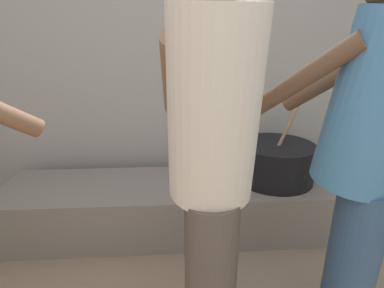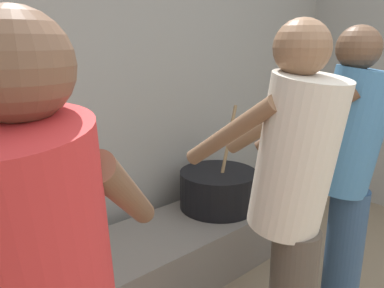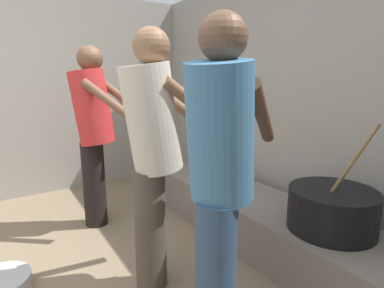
{
  "view_description": "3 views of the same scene",
  "coord_description": "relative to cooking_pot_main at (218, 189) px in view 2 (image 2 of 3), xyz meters",
  "views": [
    {
      "loc": [
        -0.22,
        0.06,
        1.29
      ],
      "look_at": [
        -0.14,
        1.35,
        0.86
      ],
      "focal_mm": 27.2,
      "sensor_mm": 36.0,
      "label": 1
    },
    {
      "loc": [
        -1.36,
        0.2,
        1.54
      ],
      "look_at": [
        -0.08,
        1.61,
        1.02
      ],
      "focal_mm": 35.51,
      "sensor_mm": 36.0,
      "label": 2
    },
    {
      "loc": [
        1.58,
        0.2,
        1.34
      ],
      "look_at": [
        -0.33,
        1.42,
        0.85
      ],
      "focal_mm": 28.97,
      "sensor_mm": 36.0,
      "label": 3
    }
  ],
  "objects": [
    {
      "name": "cook_in_blue_shirt",
      "position": [
        -0.0,
        -0.92,
        0.42
      ],
      "size": [
        0.64,
        0.73,
        1.61
      ],
      "color": "navy",
      "rests_on": "ground_plane"
    },
    {
      "name": "hearth_ledge",
      "position": [
        -0.6,
        -0.03,
        -0.32
      ],
      "size": [
        2.65,
        0.6,
        0.37
      ],
      "primitive_type": "cube",
      "color": "slate",
      "rests_on": "ground_plane"
    },
    {
      "name": "cooking_pot_main",
      "position": [
        0.0,
        0.0,
        0.0
      ],
      "size": [
        0.55,
        0.55,
        0.72
      ],
      "color": "black",
      "rests_on": "hearth_ledge"
    },
    {
      "name": "cook_in_cream_shirt",
      "position": [
        -0.59,
        -0.98,
        0.43
      ],
      "size": [
        0.34,
        0.67,
        1.62
      ],
      "color": "#4C4238",
      "rests_on": "ground_plane"
    },
    {
      "name": "block_enclosure_rear",
      "position": [
        -0.5,
        0.49,
        0.64
      ],
      "size": [
        4.95,
        0.2,
        2.29
      ],
      "primitive_type": "cube",
      "color": "#9E998E",
      "rests_on": "ground_plane"
    }
  ]
}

